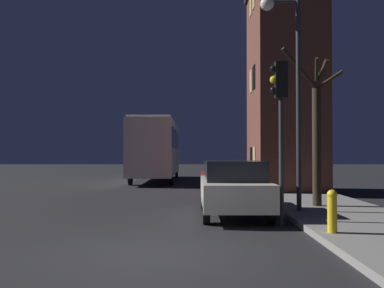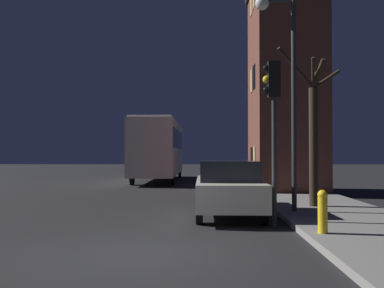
{
  "view_description": "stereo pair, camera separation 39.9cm",
  "coord_description": "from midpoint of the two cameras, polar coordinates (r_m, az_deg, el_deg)",
  "views": [
    {
      "loc": [
        0.61,
        -7.82,
        1.83
      ],
      "look_at": [
        0.49,
        11.94,
        2.24
      ],
      "focal_mm": 40.0,
      "sensor_mm": 36.0,
      "label": 1
    },
    {
      "loc": [
        1.01,
        -7.81,
        1.83
      ],
      "look_at": [
        0.49,
        11.94,
        2.24
      ],
      "focal_mm": 40.0,
      "sensor_mm": 36.0,
      "label": 2
    }
  ],
  "objects": [
    {
      "name": "streetlamp",
      "position": [
        12.85,
        12.84,
        10.21
      ],
      "size": [
        1.17,
        0.41,
        6.23
      ],
      "color": "#28282B",
      "rests_on": "sidewalk"
    },
    {
      "name": "brick_building",
      "position": [
        20.71,
        12.86,
        7.83
      ],
      "size": [
        3.24,
        4.79,
        9.78
      ],
      "color": "brown",
      "rests_on": "sidewalk"
    },
    {
      "name": "fire_hydrant",
      "position": [
        9.49,
        18.19,
        -8.41
      ],
      "size": [
        0.21,
        0.21,
        0.91
      ],
      "color": "gold",
      "rests_on": "sidewalk"
    },
    {
      "name": "bare_tree",
      "position": [
        14.09,
        16.64,
        1.63
      ],
      "size": [
        2.04,
        1.76,
        4.93
      ],
      "color": "#2D2319",
      "rests_on": "sidewalk"
    },
    {
      "name": "ground_plane",
      "position": [
        8.07,
        -4.42,
        -14.31
      ],
      "size": [
        120.0,
        120.0,
        0.0
      ],
      "primitive_type": "plane",
      "color": "black"
    },
    {
      "name": "traffic_light",
      "position": [
        10.87,
        11.75,
        4.77
      ],
      "size": [
        0.43,
        0.24,
        4.11
      ],
      "color": "#28282B",
      "rests_on": "ground"
    },
    {
      "name": "car_near_lane",
      "position": [
        12.48,
        5.77,
        -5.73
      ],
      "size": [
        1.82,
        4.51,
        1.6
      ],
      "color": "beige",
      "rests_on": "ground"
    },
    {
      "name": "bus",
      "position": [
        27.8,
        -4.01,
        -0.25
      ],
      "size": [
        2.52,
        10.78,
        3.85
      ],
      "color": "beige",
      "rests_on": "ground"
    },
    {
      "name": "car_mid_lane",
      "position": [
        19.65,
        4.43,
        -4.34
      ],
      "size": [
        1.72,
        4.26,
        1.41
      ],
      "color": "#B21E19",
      "rests_on": "ground"
    }
  ]
}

